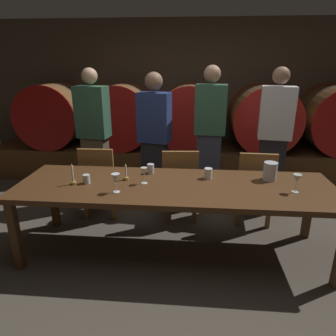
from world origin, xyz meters
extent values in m
plane|color=#4C443A|center=(0.00, 0.00, 0.00)|extent=(9.19, 9.19, 0.00)
cube|color=#473A2D|center=(0.00, 2.65, 1.22)|extent=(7.07, 0.24, 2.45)
cube|color=brown|center=(0.00, 2.10, 0.24)|extent=(6.36, 0.90, 0.49)
cylinder|color=brown|center=(-2.20, 2.10, 0.98)|extent=(0.98, 0.82, 0.98)
cylinder|color=maroon|center=(-2.20, 1.67, 0.98)|extent=(1.00, 0.03, 1.00)
cylinder|color=maroon|center=(-2.20, 2.52, 0.98)|extent=(1.00, 0.03, 1.00)
cylinder|color=#2D2D33|center=(-2.20, 2.10, 0.98)|extent=(0.99, 0.04, 0.99)
cylinder|color=brown|center=(-1.08, 2.10, 0.98)|extent=(0.98, 0.82, 0.98)
cylinder|color=#9E1411|center=(-1.08, 1.67, 0.98)|extent=(1.00, 0.03, 1.00)
cylinder|color=#9E1411|center=(-1.08, 2.52, 0.98)|extent=(1.00, 0.03, 1.00)
cylinder|color=#2D2D33|center=(-1.08, 2.10, 0.98)|extent=(0.99, 0.04, 0.99)
cylinder|color=brown|center=(-0.01, 2.10, 0.98)|extent=(0.98, 0.82, 0.98)
cylinder|color=#B21C16|center=(-0.01, 1.67, 0.98)|extent=(1.00, 0.03, 1.00)
cylinder|color=#B21C16|center=(-0.01, 2.52, 0.98)|extent=(1.00, 0.03, 1.00)
cylinder|color=#2D2D33|center=(-0.01, 2.10, 0.98)|extent=(0.99, 0.04, 0.99)
cylinder|color=#513319|center=(1.11, 2.10, 0.98)|extent=(0.98, 0.82, 0.98)
cylinder|color=#B21C16|center=(1.11, 1.67, 0.98)|extent=(1.00, 0.03, 1.00)
cylinder|color=#B21C16|center=(1.11, 2.52, 0.98)|extent=(1.00, 0.03, 1.00)
cylinder|color=#2D2D33|center=(1.11, 2.10, 0.98)|extent=(0.99, 0.04, 0.99)
cylinder|color=#513319|center=(2.19, 2.10, 0.98)|extent=(0.98, 0.82, 0.98)
cylinder|color=#9E1411|center=(2.19, 2.52, 0.98)|extent=(1.00, 0.03, 1.00)
cylinder|color=#2D2D33|center=(2.19, 2.10, 0.98)|extent=(0.99, 0.04, 0.99)
cube|color=#4C2D16|center=(-0.10, -0.07, 0.70)|extent=(2.94, 0.89, 0.05)
cube|color=#4C2D16|center=(-1.49, -0.46, 0.34)|extent=(0.07, 0.07, 0.67)
cube|color=#4C2D16|center=(-1.49, 0.31, 0.34)|extent=(0.07, 0.07, 0.67)
cube|color=#4C2D16|center=(1.29, 0.31, 0.34)|extent=(0.07, 0.07, 0.67)
cube|color=brown|center=(-1.03, 0.68, 0.44)|extent=(0.40, 0.40, 0.04)
cube|color=brown|center=(-1.03, 0.50, 0.67)|extent=(0.40, 0.04, 0.42)
cube|color=brown|center=(-0.87, 0.85, 0.21)|extent=(0.04, 0.04, 0.42)
cube|color=brown|center=(-1.21, 0.85, 0.21)|extent=(0.04, 0.04, 0.42)
cube|color=brown|center=(-0.86, 0.51, 0.21)|extent=(0.04, 0.04, 0.42)
cube|color=brown|center=(-1.20, 0.51, 0.21)|extent=(0.04, 0.04, 0.42)
cube|color=brown|center=(-0.09, 0.67, 0.44)|extent=(0.43, 0.43, 0.04)
cube|color=brown|center=(-0.08, 0.49, 0.67)|extent=(0.40, 0.07, 0.42)
cube|color=brown|center=(0.06, 0.85, 0.21)|extent=(0.05, 0.05, 0.42)
cube|color=brown|center=(-0.27, 0.83, 0.21)|extent=(0.05, 0.05, 0.42)
cube|color=brown|center=(0.09, 0.52, 0.21)|extent=(0.05, 0.05, 0.42)
cube|color=brown|center=(-0.25, 0.49, 0.21)|extent=(0.05, 0.05, 0.42)
cube|color=brown|center=(0.76, 0.65, 0.44)|extent=(0.42, 0.42, 0.04)
cube|color=brown|center=(0.76, 0.47, 0.67)|extent=(0.40, 0.06, 0.42)
cube|color=brown|center=(0.94, 0.82, 0.21)|extent=(0.05, 0.05, 0.42)
cube|color=brown|center=(0.60, 0.83, 0.21)|extent=(0.05, 0.05, 0.42)
cube|color=brown|center=(0.93, 0.48, 0.21)|extent=(0.05, 0.05, 0.42)
cube|color=brown|center=(0.59, 0.49, 0.21)|extent=(0.05, 0.05, 0.42)
cube|color=brown|center=(-1.20, 1.01, 0.45)|extent=(0.32, 0.23, 0.89)
cube|color=#336047|center=(-1.20, 1.01, 1.21)|extent=(0.41, 0.28, 0.63)
sphere|color=#D8A884|center=(-1.20, 1.01, 1.64)|extent=(0.19, 0.19, 0.19)
cube|color=black|center=(-0.42, 0.98, 0.43)|extent=(0.33, 0.25, 0.86)
cube|color=navy|center=(-0.42, 0.98, 1.16)|extent=(0.42, 0.31, 0.59)
sphere|color=#8C664C|center=(-0.42, 0.98, 1.58)|extent=(0.21, 0.21, 0.21)
cube|color=#33384C|center=(0.26, 1.12, 0.47)|extent=(0.31, 0.22, 0.94)
cube|color=#336047|center=(0.26, 1.12, 1.24)|extent=(0.40, 0.26, 0.60)
sphere|color=tan|center=(0.26, 1.12, 1.66)|extent=(0.20, 0.20, 0.20)
cube|color=black|center=(1.02, 0.99, 0.46)|extent=(0.33, 0.25, 0.93)
cube|color=silver|center=(1.02, 0.99, 1.23)|extent=(0.41, 0.30, 0.61)
sphere|color=#8C664C|center=(1.02, 0.99, 1.65)|extent=(0.19, 0.19, 0.19)
cylinder|color=olive|center=(-1.04, -0.14, 0.73)|extent=(0.05, 0.05, 0.02)
cylinder|color=#EDE5CC|center=(-1.04, -0.14, 0.83)|extent=(0.02, 0.02, 0.16)
cone|color=yellow|center=(-1.04, -0.14, 0.92)|extent=(0.01, 0.01, 0.02)
cylinder|color=olive|center=(-0.58, 0.01, 0.73)|extent=(0.05, 0.05, 0.02)
cylinder|color=#EDE5CC|center=(-0.58, 0.01, 0.81)|extent=(0.02, 0.02, 0.12)
cone|color=yellow|center=(-0.58, 0.01, 0.88)|extent=(0.01, 0.01, 0.02)
cylinder|color=silver|center=(0.80, 0.13, 0.81)|extent=(0.13, 0.13, 0.17)
cylinder|color=white|center=(-0.60, -0.28, 0.72)|extent=(0.06, 0.06, 0.00)
cylinder|color=white|center=(-0.60, -0.28, 0.76)|extent=(0.01, 0.01, 0.08)
cone|color=white|center=(-0.60, -0.28, 0.85)|extent=(0.07, 0.07, 0.09)
cylinder|color=silver|center=(-0.39, -0.06, 0.72)|extent=(0.06, 0.06, 0.00)
cylinder|color=silver|center=(-0.39, -0.06, 0.77)|extent=(0.01, 0.01, 0.08)
cone|color=silver|center=(-0.39, -0.06, 0.84)|extent=(0.06, 0.06, 0.07)
cylinder|color=silver|center=(0.95, -0.15, 0.72)|extent=(0.06, 0.06, 0.00)
cylinder|color=silver|center=(0.95, -0.15, 0.77)|extent=(0.01, 0.01, 0.09)
cone|color=silver|center=(0.95, -0.15, 0.85)|extent=(0.07, 0.07, 0.07)
cylinder|color=silver|center=(-0.93, -0.11, 0.76)|extent=(0.07, 0.07, 0.08)
cylinder|color=silver|center=(-0.37, 0.22, 0.77)|extent=(0.07, 0.07, 0.10)
cylinder|color=white|center=(0.21, 0.12, 0.77)|extent=(0.08, 0.08, 0.10)
camera|label=1|loc=(0.05, -2.65, 1.80)|focal=32.34mm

